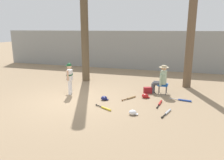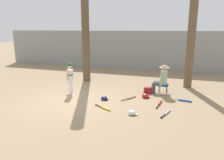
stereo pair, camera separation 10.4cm
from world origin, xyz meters
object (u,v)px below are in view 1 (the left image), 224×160
tree_near_player (84,22)px  bat_aluminum_silver (167,112)px  handbag_beside_stool (148,90)px  bat_blue_youth (183,100)px  young_ballplayer (69,76)px  folding_stool (163,85)px  batting_helmet_red (145,96)px  bat_red_barrel (160,103)px  batting_helmet_white (133,112)px  bat_yellow_trainer (105,108)px  batting_helmet_navy (104,98)px  tree_behind_spectator (190,38)px  seated_spectator (161,79)px  bat_wood_tan (130,98)px

tree_near_player → bat_aluminum_silver: 6.26m
handbag_beside_stool → bat_blue_youth: size_ratio=0.42×
young_ballplayer → bat_aluminum_silver: size_ratio=1.67×
folding_stool → batting_helmet_red: folding_stool is taller
bat_red_barrel → batting_helmet_red: batting_helmet_red is taller
handbag_beside_stool → batting_helmet_white: (-0.11, -2.48, -0.06)m
handbag_beside_stool → bat_yellow_trainer: (-1.11, -2.29, -0.10)m
bat_aluminum_silver → batting_helmet_navy: 2.48m
tree_behind_spectator → bat_blue_youth: (-0.16, -2.17, -2.22)m
seated_spectator → bat_wood_tan: 1.61m
bat_red_barrel → handbag_beside_stool: bearing=117.0°
bat_wood_tan → handbag_beside_stool: bearing=60.0°
bat_blue_youth → batting_helmet_white: size_ratio=2.73×
seated_spectator → bat_blue_youth: bearing=-39.0°
young_ballplayer → bat_wood_tan: bearing=2.7°
young_ballplayer → seated_spectator: young_ballplayer is taller
seated_spectator → bat_blue_youth: (0.92, -0.75, -0.61)m
bat_blue_youth → bat_yellow_trainer: bearing=-146.4°
bat_yellow_trainer → batting_helmet_red: bearing=55.8°
folding_stool → bat_wood_tan: folding_stool is taller
batting_helmet_navy → batting_helmet_white: 1.74m
tree_near_player → batting_helmet_red: bearing=-30.0°
tree_behind_spectator → bat_red_barrel: tree_behind_spectator is taller
batting_helmet_navy → batting_helmet_white: size_ratio=0.99×
bat_wood_tan → batting_helmet_red: size_ratio=2.13×
bat_aluminum_silver → batting_helmet_red: (-0.94, 1.38, 0.04)m
bat_red_barrel → batting_helmet_white: (-0.73, -1.26, 0.04)m
bat_red_barrel → bat_wood_tan: size_ratio=1.22×
bat_aluminum_silver → batting_helmet_red: size_ratio=2.49×
young_ballplayer → folding_stool: bearing=17.8°
batting_helmet_red → bat_yellow_trainer: bearing=-124.2°
bat_red_barrel → batting_helmet_navy: 2.09m
bat_blue_youth → bat_wood_tan: bearing=-170.7°
tree_behind_spectator → bat_wood_tan: size_ratio=7.71×
bat_red_barrel → tree_near_player: bearing=147.9°
tree_near_player → seated_spectator: bearing=-16.7°
bat_red_barrel → batting_helmet_white: 1.46m
folding_stool → batting_helmet_navy: folding_stool is taller
bat_yellow_trainer → batting_helmet_navy: (-0.35, 0.90, 0.04)m
tree_near_player → batting_helmet_white: (3.33, -3.81, -2.91)m
batting_helmet_red → handbag_beside_stool: bearing=89.8°
handbag_beside_stool → bat_wood_tan: (-0.54, -0.93, -0.10)m
folding_stool → handbag_beside_stool: bearing=-167.2°
bat_wood_tan → seated_spectator: bearing=45.7°
bat_yellow_trainer → bat_red_barrel: bearing=31.7°
batting_helmet_red → batting_helmet_navy: 1.63m
handbag_beside_stool → folding_stool: bearing=12.8°
batting_helmet_white → batting_helmet_navy: bearing=141.2°
handbag_beside_stool → bat_wood_tan: handbag_beside_stool is taller
tree_behind_spectator → batting_helmet_white: tree_behind_spectator is taller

